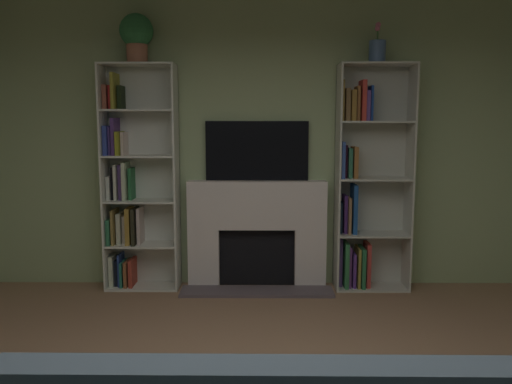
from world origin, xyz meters
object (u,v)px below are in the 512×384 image
at_px(fireplace, 257,232).
at_px(potted_plant, 137,35).
at_px(bookshelf_left, 133,186).
at_px(vase_with_flowers, 377,51).
at_px(tv, 257,151).
at_px(bookshelf_right, 363,186).

distance_m(fireplace, potted_plant, 2.22).
distance_m(bookshelf_left, vase_with_flowers, 2.69).
bearing_deg(tv, bookshelf_right, -4.62).
distance_m(tv, vase_with_flowers, 1.48).
distance_m(tv, bookshelf_left, 1.27).
distance_m(fireplace, vase_with_flowers, 2.09).
relative_size(tv, potted_plant, 2.20).
xyz_separation_m(fireplace, bookshelf_right, (1.05, -0.02, 0.47)).
xyz_separation_m(bookshelf_right, potted_plant, (-2.18, -0.04, 1.44)).
bearing_deg(potted_plant, tv, 6.03).
height_order(fireplace, bookshelf_left, bookshelf_left).
relative_size(bookshelf_left, potted_plant, 4.76).
xyz_separation_m(bookshelf_left, vase_with_flowers, (2.36, -0.04, 1.29)).
height_order(tv, vase_with_flowers, vase_with_flowers).
height_order(bookshelf_left, vase_with_flowers, vase_with_flowers).
bearing_deg(tv, potted_plant, -173.97).
distance_m(tv, potted_plant, 1.58).
distance_m(fireplace, bookshelf_left, 1.31).
relative_size(bookshelf_left, vase_with_flowers, 5.80).
xyz_separation_m(tv, vase_with_flowers, (1.14, -0.12, 0.95)).
bearing_deg(bookshelf_right, tv, 175.38).
distance_m(fireplace, tv, 0.81).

